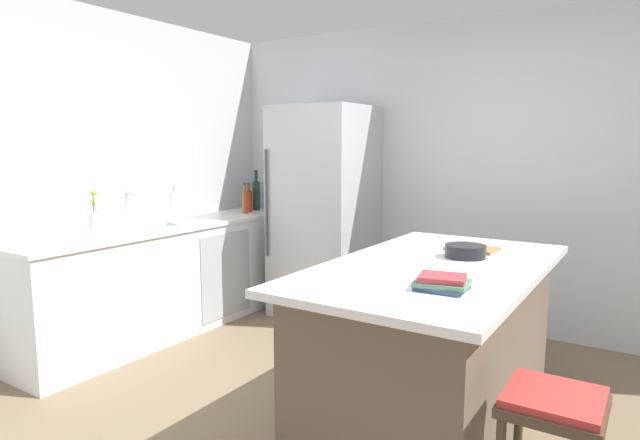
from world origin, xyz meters
TOP-DOWN VIEW (x-y plane):
  - wall_rear at (0.00, 2.25)m, footprint 6.00×0.10m
  - wall_left at (-2.45, 0.00)m, footprint 0.10×6.00m
  - counter_run_left at (-2.10, 0.76)m, footprint 0.63×2.72m
  - kitchen_island at (0.33, 0.45)m, footprint 1.05×1.91m
  - refrigerator at (-1.25, 1.82)m, footprint 0.80×0.79m
  - bar_stool at (1.05, -0.22)m, footprint 0.36×0.36m
  - sink_faucet at (-2.15, 0.39)m, footprint 0.15×0.05m
  - flower_vase at (-2.09, 0.06)m, footprint 0.09×0.09m
  - paper_towel_roll at (-2.04, 0.76)m, footprint 0.14×0.14m
  - soda_bottle at (-2.09, 2.00)m, footprint 0.08×0.08m
  - wine_bottle at (-2.12, 1.90)m, footprint 0.08×0.08m
  - whiskey_bottle at (-2.13, 1.80)m, footprint 0.08×0.08m
  - hot_sauce_bottle at (-2.05, 1.72)m, footprint 0.05×0.05m
  - vinegar_bottle at (-2.02, 1.62)m, footprint 0.05×0.05m
  - cookbook_stack at (0.54, -0.03)m, footprint 0.25×0.21m
  - mixing_bowl at (0.41, 0.71)m, footprint 0.23×0.23m
  - cutting_board at (0.38, 0.95)m, footprint 0.30×0.23m

SIDE VIEW (x-z plane):
  - counter_run_left at x=-2.10m, z-range 0.00..0.90m
  - kitchen_island at x=0.33m, z-range 0.01..0.92m
  - bar_stool at x=1.05m, z-range 0.20..0.84m
  - cutting_board at x=0.38m, z-range 0.91..0.93m
  - cookbook_stack at x=0.54m, z-range 0.91..0.98m
  - refrigerator at x=-1.25m, z-range 0.00..1.89m
  - mixing_bowl at x=0.41m, z-range 0.91..0.98m
  - hot_sauce_bottle at x=-2.05m, z-range 0.88..1.09m
  - flower_vase at x=-2.09m, z-range 0.83..1.17m
  - whiskey_bottle at x=-2.13m, z-range 0.87..1.15m
  - vinegar_bottle at x=-2.02m, z-range 0.87..1.16m
  - paper_towel_roll at x=-2.04m, z-range 0.88..1.19m
  - soda_bottle at x=-2.09m, z-range 0.86..1.24m
  - sink_faucet at x=-2.15m, z-range 0.91..1.21m
  - wine_bottle at x=-2.12m, z-range 0.86..1.26m
  - wall_rear at x=0.00m, z-range 0.00..2.60m
  - wall_left at x=-2.45m, z-range 0.00..2.60m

